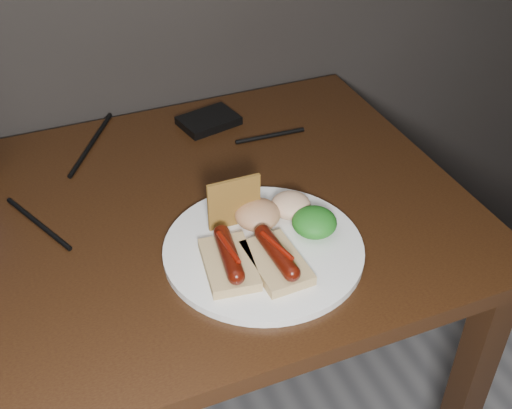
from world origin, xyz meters
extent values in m
cube|color=#311C0C|center=(0.00, 1.38, 0.73)|extent=(1.40, 0.70, 0.03)
cube|color=#311C0C|center=(0.65, 1.68, 0.36)|extent=(0.05, 0.05, 0.72)
cube|color=black|center=(0.36, 1.63, 0.76)|extent=(0.13, 0.10, 0.02)
cylinder|color=black|center=(0.01, 1.43, 0.75)|extent=(0.08, 0.17, 0.01)
cylinder|color=black|center=(0.13, 1.64, 0.75)|extent=(0.12, 0.19, 0.01)
cylinder|color=black|center=(0.46, 1.54, 0.75)|extent=(0.14, 0.01, 0.01)
cylinder|color=white|center=(0.32, 1.24, 0.76)|extent=(0.39, 0.39, 0.01)
cube|color=#DDBB82|center=(0.25, 1.21, 0.77)|extent=(0.08, 0.12, 0.02)
cylinder|color=#541305|center=(0.25, 1.21, 0.79)|extent=(0.04, 0.10, 0.02)
sphere|color=#541305|center=(0.24, 1.16, 0.79)|extent=(0.02, 0.02, 0.02)
sphere|color=#541305|center=(0.26, 1.26, 0.79)|extent=(0.03, 0.02, 0.02)
cylinder|color=#610D04|center=(0.25, 1.21, 0.80)|extent=(0.01, 0.07, 0.01)
cube|color=#DDBB82|center=(0.31, 1.19, 0.77)|extent=(0.07, 0.12, 0.02)
cylinder|color=#541305|center=(0.31, 1.19, 0.79)|extent=(0.03, 0.10, 0.02)
sphere|color=#541305|center=(0.32, 1.14, 0.79)|extent=(0.03, 0.02, 0.02)
sphere|color=#541305|center=(0.31, 1.24, 0.79)|extent=(0.03, 0.02, 0.02)
cylinder|color=#610D04|center=(0.31, 1.19, 0.80)|extent=(0.02, 0.07, 0.01)
cube|color=#A67D2D|center=(0.29, 1.30, 0.80)|extent=(0.08, 0.01, 0.08)
ellipsoid|color=#1C5C12|center=(0.40, 1.24, 0.78)|extent=(0.07, 0.07, 0.04)
ellipsoid|color=#A93110|center=(0.33, 1.29, 0.78)|extent=(0.07, 0.07, 0.04)
ellipsoid|color=beige|center=(0.39, 1.29, 0.78)|extent=(0.06, 0.06, 0.04)
camera|label=1|loc=(0.03, 0.57, 1.40)|focal=45.00mm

